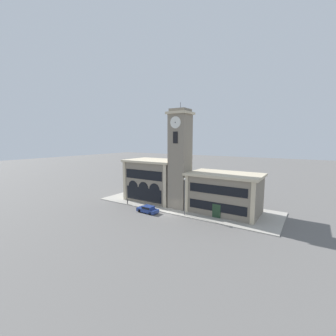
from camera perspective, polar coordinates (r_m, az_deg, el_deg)
The scene contains 8 objects.
ground_plane at distance 42.99m, azimuth 0.05°, elevation -11.53°, with size 300.00×300.00×0.00m, color #605E5B.
sidewalk_kerb at distance 48.02m, azimuth 4.10°, elevation -9.43°, with size 37.76×12.34×0.15m.
clock_tower at distance 44.59m, azimuth 3.08°, elevation 2.20°, with size 4.32×4.32×20.91m.
town_hall_left_wing at distance 51.32m, azimuth -3.54°, elevation -3.04°, with size 12.38×8.50×9.32m.
town_hall_right_wing at distance 43.98m, azimuth 14.10°, elevation -6.15°, with size 13.47×8.50×7.58m.
parked_car_near at distance 43.56m, azimuth -5.15°, elevation -10.36°, with size 4.29×1.99×1.30m.
street_lamp at distance 40.86m, azimuth 4.24°, elevation -5.96°, with size 0.36×0.36×6.82m.
bollard at distance 49.18m, azimuth -10.27°, elevation -8.41°, with size 0.18×0.18×1.06m.
Camera 1 is at (22.06, -34.21, 13.83)m, focal length 24.00 mm.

